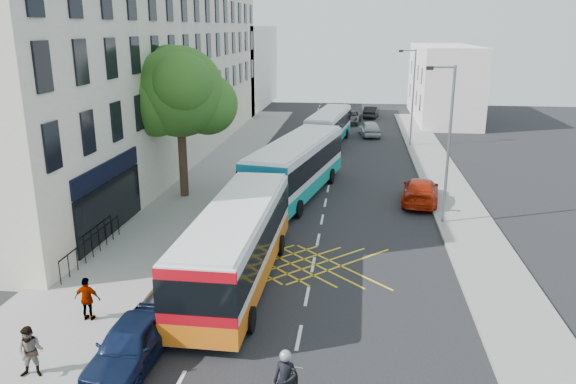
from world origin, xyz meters
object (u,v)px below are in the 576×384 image
(bus_near, at_px, (237,244))
(pedestrian_far, at_px, (87,299))
(bus_mid, at_px, (296,167))
(parked_car_blue, at_px, (131,344))
(red_hatchback, at_px, (420,191))
(distant_car_silver, at_px, (370,128))
(distant_car_dark, at_px, (371,112))
(lamp_far, at_px, (412,93))
(pedestrian_near, at_px, (31,352))
(bus_far, at_px, (329,127))
(lamp_near, at_px, (447,137))
(distant_car_grey, at_px, (350,117))
(street_tree, at_px, (179,93))
(parked_car_silver, at_px, (198,253))

(bus_near, relative_size, pedestrian_far, 7.16)
(bus_mid, distance_m, parked_car_blue, 18.83)
(bus_near, distance_m, parked_car_blue, 6.48)
(bus_mid, xyz_separation_m, red_hatchback, (7.37, -0.67, -1.06))
(distant_car_silver, relative_size, distant_car_dark, 1.07)
(lamp_far, relative_size, pedestrian_far, 5.09)
(pedestrian_near, bearing_deg, bus_far, 69.84)
(bus_far, xyz_separation_m, distant_car_dark, (4.01, 15.28, -0.83))
(distant_car_silver, distance_m, distant_car_dark, 11.24)
(lamp_near, relative_size, parked_car_blue, 1.89)
(bus_mid, xyz_separation_m, distant_car_grey, (2.81, 27.13, -1.13))
(lamp_near, bearing_deg, bus_mid, 151.47)
(distant_car_dark, bearing_deg, pedestrian_far, 85.37)
(distant_car_dark, bearing_deg, street_tree, 78.13)
(bus_far, xyz_separation_m, pedestrian_far, (-6.59, -32.42, -0.56))
(red_hatchback, bearing_deg, bus_near, 62.13)
(bus_mid, relative_size, bus_far, 1.20)
(red_hatchback, height_order, distant_car_grey, red_hatchback)
(bus_near, distance_m, red_hatchback, 14.52)
(distant_car_grey, distance_m, pedestrian_far, 44.25)
(street_tree, xyz_separation_m, lamp_near, (14.71, -2.97, -1.68))
(distant_car_dark, xyz_separation_m, pedestrian_far, (-10.60, -47.69, 0.27))
(bus_near, bearing_deg, distant_car_grey, 85.24)
(parked_car_blue, relative_size, distant_car_silver, 0.98)
(parked_car_silver, bearing_deg, distant_car_grey, 82.27)
(parked_car_blue, height_order, distant_car_dark, parked_car_blue)
(bus_far, height_order, parked_car_silver, bus_far)
(parked_car_blue, relative_size, distant_car_grey, 0.90)
(parked_car_silver, relative_size, pedestrian_far, 2.35)
(bus_mid, bearing_deg, pedestrian_near, -94.66)
(bus_far, height_order, distant_car_grey, bus_far)
(distant_car_dark, bearing_deg, lamp_far, 108.44)
(parked_car_blue, bearing_deg, street_tree, 103.68)
(bus_mid, height_order, bus_far, bus_mid)
(parked_car_silver, relative_size, pedestrian_near, 2.34)
(lamp_far, distance_m, pedestrian_near, 38.00)
(street_tree, xyz_separation_m, pedestrian_far, (1.18, -14.92, -5.36))
(bus_near, xyz_separation_m, distant_car_silver, (5.80, 32.59, -0.93))
(red_hatchback, relative_size, pedestrian_near, 3.15)
(bus_near, bearing_deg, bus_mid, 86.05)
(lamp_far, height_order, pedestrian_near, lamp_far)
(bus_mid, height_order, red_hatchback, bus_mid)
(bus_far, height_order, parked_car_blue, bus_far)
(distant_car_grey, height_order, distant_car_dark, distant_car_dark)
(parked_car_blue, relative_size, pedestrian_near, 2.67)
(street_tree, relative_size, red_hatchback, 1.76)
(lamp_far, xyz_separation_m, bus_near, (-9.10, -28.09, -2.95))
(parked_car_blue, xyz_separation_m, parked_car_silver, (0.00, 7.41, -0.11))
(bus_near, xyz_separation_m, bus_far, (2.15, 28.55, -0.17))
(distant_car_dark, bearing_deg, distant_car_silver, 96.01)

